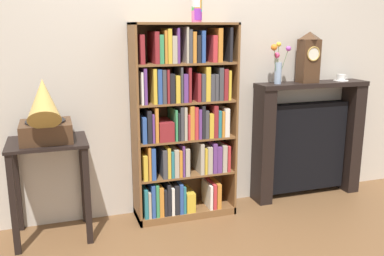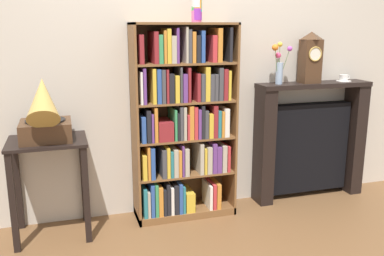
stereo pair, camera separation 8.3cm
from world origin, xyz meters
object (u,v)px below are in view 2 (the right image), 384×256
object	(u,v)px
cup_stack	(197,8)
gramophone	(44,115)
mantel_clock	(310,57)
teacup_with_saucer	(344,78)
fireplace_mantel	(309,141)
bookshelf	(183,127)
flower_vase	(279,64)
side_table_left	(49,166)

from	to	relation	value
cup_stack	gramophone	xyz separation A→B (m)	(-1.16, -0.09, -0.74)
gramophone	mantel_clock	distance (m)	2.25
teacup_with_saucer	fireplace_mantel	bearing A→B (deg)	176.38
bookshelf	gramophone	bearing A→B (deg)	-173.45
mantel_clock	cup_stack	bearing A→B (deg)	-176.26
bookshelf	cup_stack	world-z (taller)	cup_stack
gramophone	flower_vase	size ratio (longest dim) A/B	1.47
cup_stack	side_table_left	size ratio (longest dim) A/B	0.28
gramophone	mantel_clock	xyz separation A→B (m)	(2.21, 0.16, 0.34)
bookshelf	mantel_clock	distance (m)	1.28
cup_stack	side_table_left	world-z (taller)	cup_stack
fireplace_mantel	mantel_clock	size ratio (longest dim) A/B	2.43
flower_vase	cup_stack	bearing A→B (deg)	-174.79
cup_stack	mantel_clock	size ratio (longest dim) A/B	0.48
fireplace_mantel	teacup_with_saucer	size ratio (longest dim) A/B	7.96
flower_vase	teacup_with_saucer	bearing A→B (deg)	0.16
bookshelf	flower_vase	xyz separation A→B (m)	(0.87, 0.04, 0.48)
bookshelf	side_table_left	bearing A→B (deg)	-176.62
cup_stack	fireplace_mantel	size ratio (longest dim) A/B	0.20
bookshelf	side_table_left	world-z (taller)	bookshelf
gramophone	flower_vase	xyz separation A→B (m)	(1.92, 0.16, 0.29)
cup_stack	teacup_with_saucer	size ratio (longest dim) A/B	1.57
mantel_clock	teacup_with_saucer	world-z (taller)	mantel_clock
gramophone	teacup_with_saucer	distance (m)	2.58
fireplace_mantel	gramophone	bearing A→B (deg)	-175.38
teacup_with_saucer	gramophone	bearing A→B (deg)	-176.35
fireplace_mantel	flower_vase	distance (m)	0.80
bookshelf	gramophone	size ratio (longest dim) A/B	3.03
teacup_with_saucer	cup_stack	bearing A→B (deg)	-177.13
gramophone	fireplace_mantel	distance (m)	2.32
side_table_left	fireplace_mantel	bearing A→B (deg)	3.16
gramophone	teacup_with_saucer	size ratio (longest dim) A/B	3.89
bookshelf	mantel_clock	bearing A→B (deg)	2.07
side_table_left	flower_vase	xyz separation A→B (m)	(1.92, 0.10, 0.69)
cup_stack	fireplace_mantel	bearing A→B (deg)	4.63
cup_stack	teacup_with_saucer	xyz separation A→B (m)	(1.42, 0.07, -0.59)
gramophone	flower_vase	bearing A→B (deg)	4.85
side_table_left	fireplace_mantel	size ratio (longest dim) A/B	0.70
fireplace_mantel	teacup_with_saucer	world-z (taller)	teacup_with_saucer
cup_stack	flower_vase	distance (m)	0.89
bookshelf	teacup_with_saucer	distance (m)	1.57
side_table_left	gramophone	xyz separation A→B (m)	(-0.00, -0.06, 0.40)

